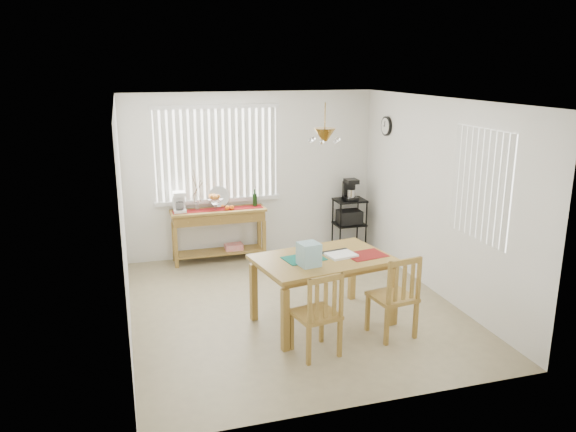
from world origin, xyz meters
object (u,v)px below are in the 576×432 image
object	(u,v)px
sideboard	(219,222)
dining_table	(322,265)
chair_right	(395,297)
cart_items	(350,190)
wire_cart	(349,219)
chair_left	(318,315)

from	to	relation	value
sideboard	dining_table	world-z (taller)	sideboard
sideboard	chair_right	size ratio (longest dim) A/B	1.50
sideboard	cart_items	distance (m)	2.21
dining_table	chair_right	size ratio (longest dim) A/B	1.72
sideboard	cart_items	xyz separation A→B (m)	(2.18, -0.01, 0.38)
sideboard	wire_cart	size ratio (longest dim) A/B	1.74
cart_items	chair_right	size ratio (longest dim) A/B	0.36
wire_cart	sideboard	bearing A→B (deg)	179.38
wire_cart	cart_items	xyz separation A→B (m)	(0.00, 0.01, 0.50)
sideboard	chair_right	bearing A→B (deg)	-65.16
dining_table	chair_left	world-z (taller)	chair_left
chair_left	sideboard	bearing A→B (deg)	98.23
chair_left	chair_right	distance (m)	0.98
dining_table	chair_left	bearing A→B (deg)	-113.18
cart_items	chair_right	xyz separation A→B (m)	(-0.73, -3.11, -0.52)
sideboard	chair_left	world-z (taller)	chair_left
chair_right	wire_cart	bearing A→B (deg)	76.65
sideboard	wire_cart	world-z (taller)	wire_cart
dining_table	chair_right	distance (m)	0.90
wire_cart	dining_table	size ratio (longest dim) A/B	0.50
cart_items	chair_left	xyz separation A→B (m)	(-1.70, -3.27, -0.54)
chair_right	chair_left	bearing A→B (deg)	-170.62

